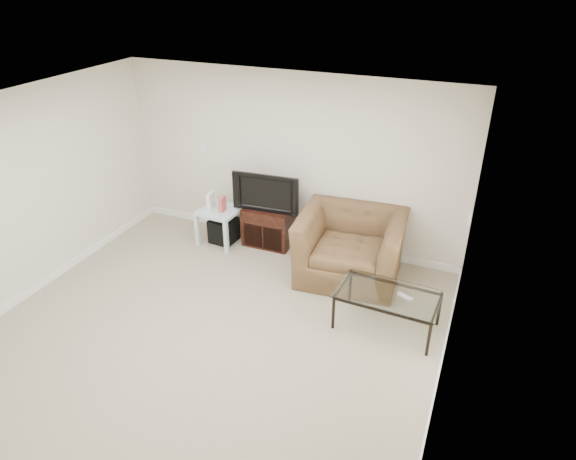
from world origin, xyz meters
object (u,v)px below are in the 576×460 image
at_px(tv_stand, 269,226).
at_px(side_table, 221,225).
at_px(recliner, 351,237).
at_px(coffee_table, 387,310).
at_px(television, 268,191).
at_px(subwoofer, 224,230).

relative_size(tv_stand, side_table, 1.25).
distance_m(recliner, coffee_table, 1.19).
height_order(tv_stand, coffee_table, tv_stand).
height_order(television, side_table, television).
bearing_deg(television, tv_stand, 86.33).
xyz_separation_m(television, recliner, (1.35, -0.36, -0.27)).
relative_size(subwoofer, coffee_table, 0.31).
bearing_deg(coffee_table, recliner, 128.15).
distance_m(side_table, subwoofer, 0.09).
xyz_separation_m(television, subwoofer, (-0.65, -0.18, -0.67)).
bearing_deg(subwoofer, coffee_table, -21.64).
xyz_separation_m(side_table, subwoofer, (0.03, 0.02, -0.08)).
xyz_separation_m(side_table, recliner, (2.03, -0.16, 0.32)).
relative_size(side_table, recliner, 0.41).
relative_size(television, side_table, 1.63).
bearing_deg(television, side_table, -167.65).
distance_m(television, subwoofer, 0.95).
xyz_separation_m(subwoofer, recliner, (2.00, -0.18, 0.40)).
bearing_deg(tv_stand, coffee_table, -32.36).
bearing_deg(coffee_table, side_table, 158.98).
bearing_deg(side_table, coffee_table, -21.02).
relative_size(tv_stand, subwoofer, 1.96).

